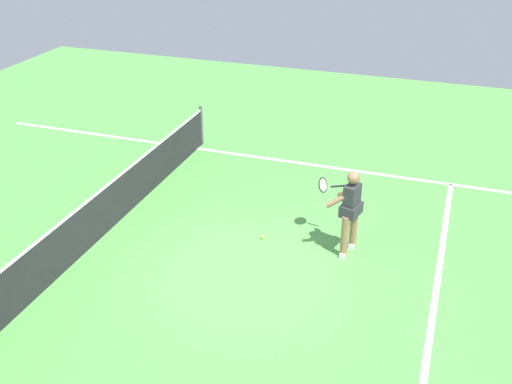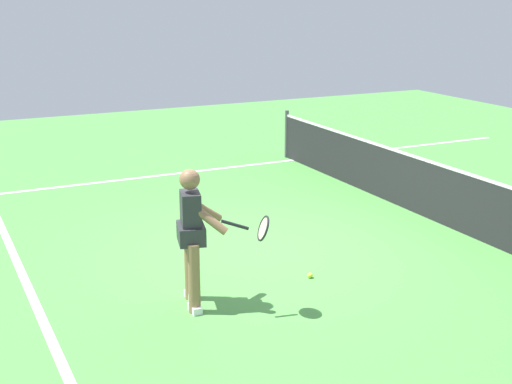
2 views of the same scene
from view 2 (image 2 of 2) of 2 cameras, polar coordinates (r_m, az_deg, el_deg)
ground_plane at (r=9.53m, az=0.87°, el=-4.75°), size 23.62×23.62×0.00m
service_line_marking at (r=8.69m, az=-17.62°, el=-7.62°), size 8.88×0.10×0.01m
sideline_left_marking at (r=13.46m, az=-7.68°, el=1.33°), size 0.10×16.17×0.01m
court_net at (r=10.91m, az=14.36°, el=-0.04°), size 9.56×0.08×0.98m
tennis_player at (r=7.68m, az=-4.99°, el=-3.27°), size 0.93×0.89×1.55m
tennis_ball_near at (r=8.69m, az=4.36°, el=-6.67°), size 0.07×0.07×0.07m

